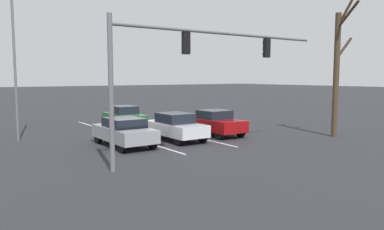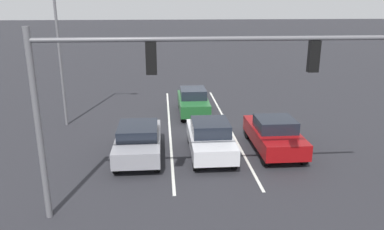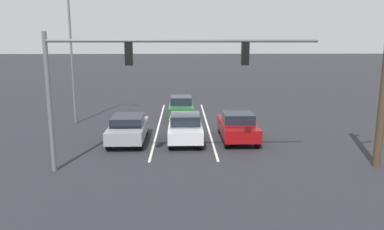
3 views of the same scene
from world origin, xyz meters
name	(u,v)px [view 3 (image 3 of 3)]	position (x,y,z in m)	size (l,w,h in m)	color
ground_plane	(183,119)	(0.00, 0.00, 0.00)	(240.00, 240.00, 0.00)	#28282D
lane_stripe_left_divider	(207,125)	(-1.64, 1.78, 0.01)	(0.12, 15.56, 0.01)	silver
lane_stripe_center_divider	(159,125)	(1.64, 1.78, 0.01)	(0.12, 15.56, 0.01)	silver
car_silver_midlane_front	(185,127)	(-0.11, 5.89, 0.81)	(1.85, 4.31, 1.58)	silver
car_gray_rightlane_front	(128,128)	(3.10, 5.90, 0.80)	(1.93, 4.35, 1.51)	gray
car_maroon_leftlane_front	(238,126)	(-3.12, 5.63, 0.80)	(1.93, 4.45, 1.59)	maroon
car_darkgreen_midlane_second	(181,107)	(0.13, -0.54, 0.80)	(1.73, 4.16, 1.60)	#1E5928
traffic_signal_gantry	(133,68)	(2.11, 10.55, 4.51)	(11.48, 0.37, 6.04)	slate
street_lamp_right_shoulder	(73,46)	(7.25, 1.01, 5.27)	(1.77, 0.24, 9.32)	slate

